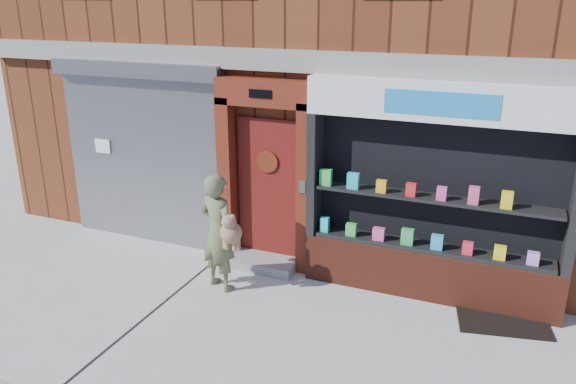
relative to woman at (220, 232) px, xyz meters
The scene contains 6 objects.
ground 1.61m from the woman, 40.85° to the right, with size 80.00×80.00×0.00m, color #9E9E99.
shutter_bay 2.39m from the woman, 152.19° to the left, with size 3.10×0.30×3.04m.
red_door_bay 1.17m from the woman, 74.35° to the left, with size 1.52×0.58×2.90m.
pharmacy_bay 2.96m from the woman, 18.54° to the left, with size 3.50×0.41×3.00m.
woman is the anchor object (origin of this frame).
doormat 3.95m from the woman, ahead, with size 1.13×0.79×0.03m, color black.
Camera 1 is at (2.65, -5.44, 3.98)m, focal length 35.00 mm.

